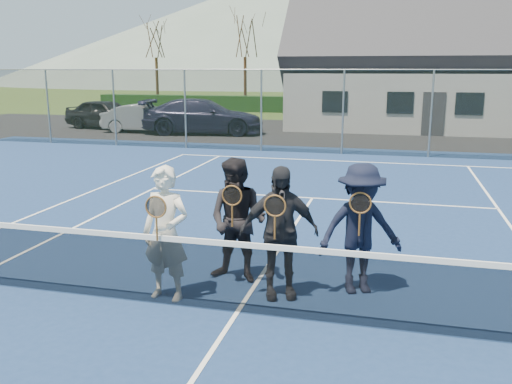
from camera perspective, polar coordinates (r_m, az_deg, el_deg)
ground at (r=26.32m, az=10.37°, el=6.04°), size 220.00×220.00×0.00m
court_surface at (r=7.03m, az=-1.98°, el=-12.65°), size 30.00×30.00×0.02m
tarmac_carpark at (r=26.89m, az=1.79°, el=6.39°), size 40.00×12.00×0.01m
hedge_row at (r=38.21m, az=11.74°, el=8.88°), size 40.00×1.20×1.10m
hill_west at (r=104.75m, az=-0.55°, el=16.14°), size 110.00×110.00×18.00m
car_a at (r=29.15m, az=-15.49°, el=7.92°), size 4.69×2.61×1.51m
car_b at (r=26.98m, az=-11.64°, el=7.58°), size 4.13×1.62×1.34m
car_c at (r=25.91m, az=-5.60°, el=7.91°), size 5.97×3.16×1.65m
court_markings at (r=7.02m, az=-1.98°, el=-12.54°), size 11.03×23.83×0.01m
tennis_net at (r=6.82m, az=-2.01°, el=-8.64°), size 11.68×0.08×1.10m
perimeter_fence at (r=19.73m, az=9.15°, el=8.31°), size 30.07×0.07×3.02m
clubhouse at (r=30.18m, az=19.09°, el=14.00°), size 15.60×8.20×7.70m
tree_a at (r=43.03m, az=-10.57°, el=16.34°), size 3.20×3.20×7.77m
tree_b at (r=40.64m, az=-1.17°, el=16.76°), size 3.20×3.20×7.77m
tree_c at (r=39.18m, az=15.22°, el=16.48°), size 3.20×3.20×7.77m
player_a at (r=7.23m, az=-9.47°, el=-4.33°), size 0.70×0.53×1.80m
player_b at (r=7.74m, az=-1.93°, el=-3.02°), size 0.96×0.79×1.80m
player_c at (r=7.20m, az=2.45°, el=-4.26°), size 1.14×0.76×1.80m
player_d at (r=7.47m, az=10.92°, el=-3.85°), size 1.33×1.07×1.80m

